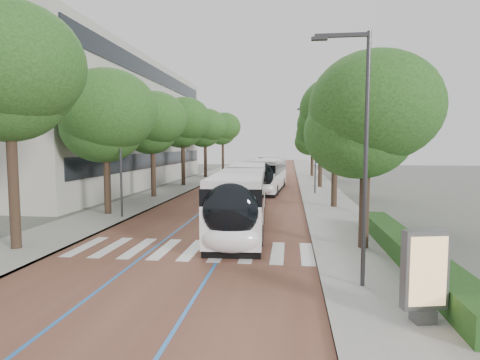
% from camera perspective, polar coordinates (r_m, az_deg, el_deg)
% --- Properties ---
extents(ground, '(160.00, 160.00, 0.00)m').
position_cam_1_polar(ground, '(17.22, -8.23, -10.70)').
color(ground, '#51544C').
rests_on(ground, ground).
extents(road, '(11.00, 140.00, 0.02)m').
position_cam_1_polar(road, '(56.35, 2.56, 0.28)').
color(road, brown).
rests_on(road, ground).
extents(sidewalk_left, '(4.00, 140.00, 0.12)m').
position_cam_1_polar(sidewalk_left, '(57.42, -4.92, 0.40)').
color(sidewalk_left, gray).
rests_on(sidewalk_left, ground).
extents(sidewalk_right, '(4.00, 140.00, 0.12)m').
position_cam_1_polar(sidewalk_right, '(56.25, 10.20, 0.25)').
color(sidewalk_right, gray).
rests_on(sidewalk_right, ground).
extents(kerb_left, '(0.20, 140.00, 0.14)m').
position_cam_1_polar(kerb_left, '(57.06, -3.05, 0.38)').
color(kerb_left, gray).
rests_on(kerb_left, ground).
extents(kerb_right, '(0.20, 140.00, 0.14)m').
position_cam_1_polar(kerb_right, '(56.18, 8.27, 0.27)').
color(kerb_right, gray).
rests_on(kerb_right, ground).
extents(zebra_crossing, '(10.55, 3.60, 0.01)m').
position_cam_1_polar(zebra_crossing, '(18.10, -6.76, -9.82)').
color(zebra_crossing, silver).
rests_on(zebra_crossing, ground).
extents(lane_line_left, '(0.12, 126.00, 0.01)m').
position_cam_1_polar(lane_line_left, '(56.49, 0.95, 0.31)').
color(lane_line_left, '#2466B5').
rests_on(lane_line_left, road).
extents(lane_line_right, '(0.12, 126.00, 0.01)m').
position_cam_1_polar(lane_line_right, '(56.24, 4.19, 0.27)').
color(lane_line_right, '#2466B5').
rests_on(lane_line_right, road).
extents(office_building, '(18.11, 40.00, 14.00)m').
position_cam_1_polar(office_building, '(50.11, -21.59, 7.35)').
color(office_building, '#B0AEA3').
rests_on(office_building, ground).
extents(hedge, '(1.20, 14.00, 0.80)m').
position_cam_1_polar(hedge, '(17.15, 22.98, -9.31)').
color(hedge, '#163C15').
rests_on(hedge, sidewalk_right).
extents(streetlight_near, '(1.82, 0.20, 8.00)m').
position_cam_1_polar(streetlight_near, '(13.17, 16.75, 5.55)').
color(streetlight_near, '#333235').
rests_on(streetlight_near, sidewalk_right).
extents(streetlight_far, '(1.82, 0.20, 8.00)m').
position_cam_1_polar(streetlight_far, '(38.05, 10.44, 5.18)').
color(streetlight_far, '#333235').
rests_on(streetlight_far, sidewalk_right).
extents(lamp_post_left, '(0.14, 0.14, 8.00)m').
position_cam_1_polar(lamp_post_left, '(26.20, -16.64, 3.65)').
color(lamp_post_left, '#333235').
rests_on(lamp_post_left, sidewalk_left).
extents(trees_left, '(6.29, 60.97, 10.03)m').
position_cam_1_polar(trees_left, '(41.52, -9.70, 7.93)').
color(trees_left, black).
rests_on(trees_left, ground).
extents(trees_right, '(5.84, 47.51, 9.10)m').
position_cam_1_polar(trees_right, '(36.90, 12.27, 7.14)').
color(trees_right, black).
rests_on(trees_right, ground).
extents(lead_bus, '(3.47, 18.50, 3.20)m').
position_cam_1_polar(lead_bus, '(24.45, 0.51, -2.09)').
color(lead_bus, black).
rests_on(lead_bus, ground).
extents(bus_queued_0, '(3.31, 12.53, 3.20)m').
position_cam_1_polar(bus_queued_0, '(40.22, 4.04, 0.68)').
color(bus_queued_0, white).
rests_on(bus_queued_0, ground).
extents(bus_queued_1, '(3.23, 12.52, 3.20)m').
position_cam_1_polar(bus_queued_1, '(53.27, 4.11, 1.74)').
color(bus_queued_1, white).
rests_on(bus_queued_1, ground).
extents(ad_panel, '(1.19, 0.56, 2.39)m').
position_cam_1_polar(ad_panel, '(11.44, 24.78, -12.07)').
color(ad_panel, '#59595B').
rests_on(ad_panel, sidewalk_right).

